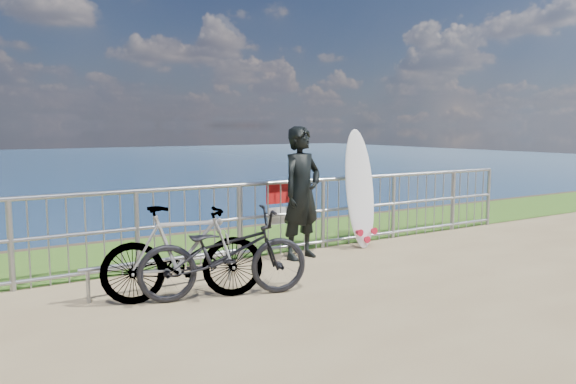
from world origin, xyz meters
TOP-DOWN VIEW (x-y plane):
  - grass_strip at (0.00, 2.70)m, footprint 120.00×120.00m
  - railing at (0.02, 1.60)m, footprint 10.06×0.10m
  - surfer at (0.33, 1.19)m, footprint 0.80×0.62m
  - surfboard at (1.57, 1.37)m, footprint 0.57×0.52m
  - bicycle_near at (-1.48, 0.06)m, footprint 2.04×1.14m
  - bicycle_far at (-1.91, 0.18)m, footprint 1.87×0.99m
  - bike_rack at (-1.98, 0.66)m, footprint 1.93×0.05m

SIDE VIEW (x-z plane):
  - grass_strip at x=0.00m, z-range 0.01..0.01m
  - bike_rack at x=-1.98m, z-range 0.13..0.53m
  - bicycle_near at x=-1.48m, z-range 0.00..1.02m
  - bicycle_far at x=-1.91m, z-range 0.00..1.08m
  - railing at x=0.02m, z-range 0.01..1.14m
  - surfboard at x=1.57m, z-range -0.08..1.84m
  - surfer at x=0.33m, z-range 0.00..1.94m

